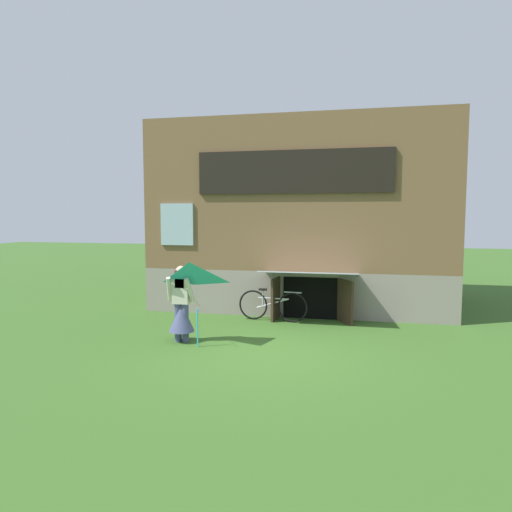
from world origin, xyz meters
name	(u,v)px	position (x,y,z in m)	size (l,w,h in m)	color
ground_plane	(271,351)	(0.00, 0.00, 0.00)	(60.00, 60.00, 0.00)	#386023
log_house	(304,216)	(0.00, 5.51, 2.57)	(8.04, 6.14, 5.13)	gray
person	(181,310)	(-1.93, 0.29, 0.66)	(0.61, 0.52, 1.58)	#474C75
kite	(189,286)	(-1.52, -0.32, 1.27)	(1.11, 1.19, 1.56)	#2DB2CC
bicycle_silver	(272,305)	(-0.43, 2.53, 0.39)	(1.75, 0.24, 0.80)	black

